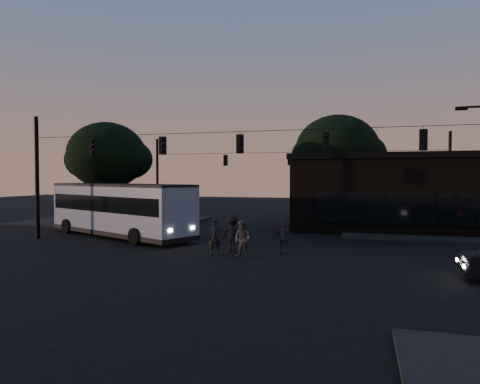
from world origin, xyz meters
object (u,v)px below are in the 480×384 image
(pedestrian_a, at_px, (215,237))
(pedestrian_b, at_px, (242,239))
(building, at_px, (401,192))
(pedestrian_c, at_px, (284,238))
(pedestrian_d, at_px, (233,234))
(bus, at_px, (119,207))

(pedestrian_a, xyz_separation_m, pedestrian_b, (1.45, -0.20, 0.01))
(building, height_order, pedestrian_a, building)
(building, distance_m, pedestrian_c, 14.77)
(pedestrian_d, bearing_deg, pedestrian_b, 130.27)
(pedestrian_b, xyz_separation_m, pedestrian_d, (-0.88, 1.34, 0.05))
(pedestrian_b, relative_size, pedestrian_c, 1.11)
(pedestrian_a, bearing_deg, bus, 142.53)
(building, distance_m, pedestrian_b, 16.77)
(building, distance_m, bus, 20.21)
(pedestrian_c, distance_m, pedestrian_d, 2.60)
(pedestrian_c, bearing_deg, building, -115.83)
(bus, xyz_separation_m, pedestrian_a, (7.98, -4.40, -1.01))
(pedestrian_a, bearing_deg, pedestrian_c, 12.06)
(bus, xyz_separation_m, pedestrian_b, (9.43, -4.60, -1.01))
(building, relative_size, pedestrian_c, 9.64)
(pedestrian_a, xyz_separation_m, pedestrian_d, (0.57, 1.14, 0.06))
(bus, height_order, pedestrian_d, bus)
(bus, distance_m, pedestrian_a, 9.17)
(pedestrian_a, distance_m, pedestrian_c, 3.38)
(building, bearing_deg, bus, -150.49)
(pedestrian_d, bearing_deg, building, -117.23)
(building, xyz_separation_m, pedestrian_a, (-9.59, -14.35, -1.83))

